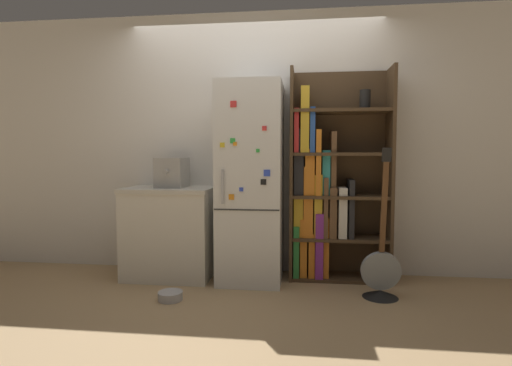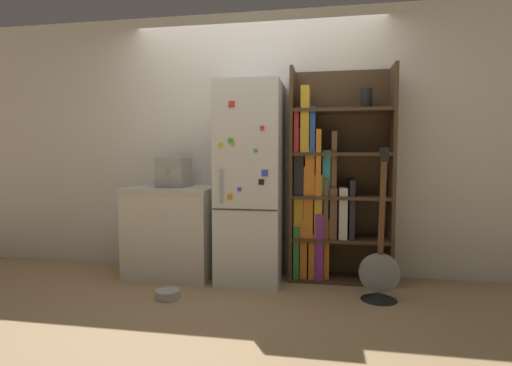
{
  "view_description": "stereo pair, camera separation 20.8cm",
  "coord_description": "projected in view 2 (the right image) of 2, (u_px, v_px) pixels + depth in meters",
  "views": [
    {
      "loc": [
        0.49,
        -3.56,
        1.19
      ],
      "look_at": [
        0.05,
        0.15,
        0.92
      ],
      "focal_mm": 28.0,
      "sensor_mm": 36.0,
      "label": 1
    },
    {
      "loc": [
        0.7,
        -3.53,
        1.19
      ],
      "look_at": [
        0.05,
        0.15,
        0.92
      ],
      "focal_mm": 28.0,
      "sensor_mm": 36.0,
      "label": 2
    }
  ],
  "objects": [
    {
      "name": "espresso_machine",
      "position": [
        174.0,
        172.0,
        3.9
      ],
      "size": [
        0.26,
        0.37,
        0.29
      ],
      "color": "#A5A39E",
      "rests_on": "kitchen_counter"
    },
    {
      "name": "kitchen_counter",
      "position": [
        172.0,
        231.0,
        3.93
      ],
      "size": [
        0.84,
        0.6,
        0.87
      ],
      "color": "silver",
      "rests_on": "ground_plane"
    },
    {
      "name": "ground_plane",
      "position": [
        248.0,
        284.0,
        3.67
      ],
      "size": [
        16.0,
        16.0,
        0.0
      ],
      "primitive_type": "plane",
      "color": "tan"
    },
    {
      "name": "bookshelf",
      "position": [
        327.0,
        189.0,
        3.77
      ],
      "size": [
        0.94,
        0.37,
        1.99
      ],
      "color": "#4C3823",
      "rests_on": "ground_plane"
    },
    {
      "name": "wall_back",
      "position": [
        257.0,
        144.0,
        4.04
      ],
      "size": [
        8.0,
        0.05,
        2.6
      ],
      "color": "white",
      "rests_on": "ground_plane"
    },
    {
      "name": "pet_bowl",
      "position": [
        168.0,
        294.0,
        3.3
      ],
      "size": [
        0.2,
        0.2,
        0.07
      ],
      "color": "#B7B7BC",
      "rests_on": "ground_plane"
    },
    {
      "name": "guitar",
      "position": [
        379.0,
        279.0,
        3.25
      ],
      "size": [
        0.33,
        0.3,
        1.24
      ],
      "color": "black",
      "rests_on": "ground_plane"
    },
    {
      "name": "refrigerator",
      "position": [
        251.0,
        183.0,
        3.74
      ],
      "size": [
        0.58,
        0.64,
        1.84
      ],
      "color": "white",
      "rests_on": "ground_plane"
    }
  ]
}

